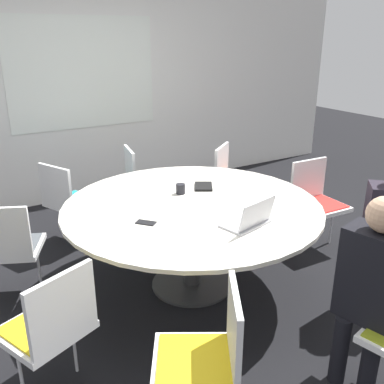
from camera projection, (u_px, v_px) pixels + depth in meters
ground_plane at (192, 284)px, 3.63m from camera, size 16.00×16.00×0.00m
wall_back at (84, 90)px, 5.20m from camera, size 8.00×0.07×2.70m
conference_table at (192, 214)px, 3.40m from camera, size 2.03×2.03×0.74m
chair_2 at (316, 197)px, 4.14m from camera, size 0.46×0.44×0.85m
chair_3 at (232, 178)px, 4.71m from camera, size 0.61×0.60×0.85m
chair_4 at (142, 179)px, 4.67m from camera, size 0.50×0.51×0.85m
chair_5 at (68, 197)px, 4.14m from camera, size 0.57×0.58×0.85m
chair_6 at (8, 244)px, 3.23m from camera, size 0.57×0.56×0.85m
chair_7 at (51, 323)px, 2.35m from camera, size 0.57×0.56×0.85m
chair_8 at (208, 352)px, 2.13m from camera, size 0.59×0.59×0.85m
person_0 at (373, 281)px, 2.38m from camera, size 0.31×0.40×1.20m
laptop at (250, 219)px, 2.96m from camera, size 0.38×0.30×0.21m
spiral_notebook at (203, 186)px, 3.73m from camera, size 0.24×0.26×0.02m
coffee_cup at (181, 189)px, 3.57m from camera, size 0.08×0.08×0.08m
cell_phone at (146, 223)px, 3.03m from camera, size 0.14×0.15×0.01m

